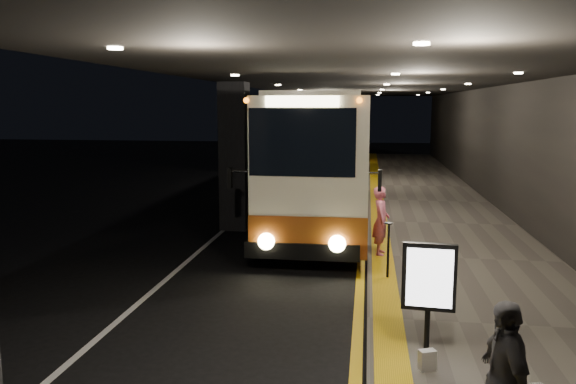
# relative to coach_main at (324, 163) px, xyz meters

# --- Properties ---
(ground) EXTENTS (90.00, 90.00, 0.00)m
(ground) POSITION_rel_coach_main_xyz_m (-1.07, -5.62, -1.88)
(ground) COLOR black
(lane_line_white) EXTENTS (0.12, 50.00, 0.01)m
(lane_line_white) POSITION_rel_coach_main_xyz_m (-2.87, -0.62, -1.88)
(lane_line_white) COLOR silver
(lane_line_white) RESTS_ON ground
(kerb_stripe_yellow) EXTENTS (0.18, 50.00, 0.01)m
(kerb_stripe_yellow) POSITION_rel_coach_main_xyz_m (1.28, -0.62, -1.88)
(kerb_stripe_yellow) COLOR gold
(kerb_stripe_yellow) RESTS_ON ground
(sidewalk) EXTENTS (4.50, 50.00, 0.15)m
(sidewalk) POSITION_rel_coach_main_xyz_m (3.68, -0.62, -1.81)
(sidewalk) COLOR #514C44
(sidewalk) RESTS_ON ground
(tactile_strip) EXTENTS (0.50, 50.00, 0.01)m
(tactile_strip) POSITION_rel_coach_main_xyz_m (1.78, -0.62, -1.73)
(tactile_strip) COLOR gold
(tactile_strip) RESTS_ON sidewalk
(terminal_wall) EXTENTS (0.10, 50.00, 6.00)m
(terminal_wall) POSITION_rel_coach_main_xyz_m (5.93, -0.62, 1.12)
(terminal_wall) COLOR black
(terminal_wall) RESTS_ON ground
(support_columns) EXTENTS (0.80, 24.80, 4.40)m
(support_columns) POSITION_rel_coach_main_xyz_m (-2.57, -1.62, 0.32)
(support_columns) COLOR black
(support_columns) RESTS_ON ground
(canopy) EXTENTS (9.00, 50.00, 0.40)m
(canopy) POSITION_rel_coach_main_xyz_m (1.43, -0.62, 2.72)
(canopy) COLOR black
(canopy) RESTS_ON support_columns
(coach_main) EXTENTS (2.85, 12.66, 3.93)m
(coach_main) POSITION_rel_coach_main_xyz_m (0.00, 0.00, 0.00)
(coach_main) COLOR beige
(coach_main) RESTS_ON ground
(coach_second) EXTENTS (2.48, 11.09, 3.47)m
(coach_second) POSITION_rel_coach_main_xyz_m (-0.17, 12.39, -0.22)
(coach_second) COLOR beige
(coach_second) RESTS_ON ground
(coach_third) EXTENTS (3.02, 12.33, 3.85)m
(coach_third) POSITION_rel_coach_main_xyz_m (-0.17, 24.45, -0.04)
(coach_third) COLOR beige
(coach_third) RESTS_ON ground
(passenger_boarding) EXTENTS (0.41, 0.62, 1.66)m
(passenger_boarding) POSITION_rel_coach_main_xyz_m (1.73, -4.61, -0.90)
(passenger_boarding) COLOR #D7647D
(passenger_boarding) RESTS_ON sidewalk
(passenger_waiting_grey) EXTENTS (0.66, 1.06, 1.68)m
(passenger_waiting_grey) POSITION_rel_coach_main_xyz_m (2.78, -12.49, -0.89)
(passenger_waiting_grey) COLOR #4F4D52
(passenger_waiting_grey) RESTS_ON sidewalk
(bag_plain) EXTENTS (0.26, 0.21, 0.28)m
(bag_plain) POSITION_rel_coach_main_xyz_m (2.25, -10.61, -1.59)
(bag_plain) COLOR beige
(bag_plain) RESTS_ON sidewalk
(info_sign) EXTENTS (0.77, 0.18, 1.62)m
(info_sign) POSITION_rel_coach_main_xyz_m (2.30, -10.01, -0.64)
(info_sign) COLOR black
(info_sign) RESTS_ON sidewalk
(stanchion_post) EXTENTS (0.05, 0.05, 1.17)m
(stanchion_post) POSITION_rel_coach_main_xyz_m (1.85, -6.48, -1.15)
(stanchion_post) COLOR black
(stanchion_post) RESTS_ON sidewalk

